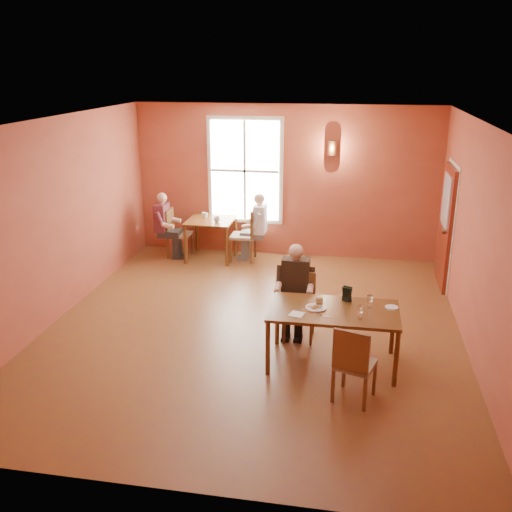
% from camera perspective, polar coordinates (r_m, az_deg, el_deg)
% --- Properties ---
extents(ground, '(6.00, 7.00, 0.01)m').
position_cam_1_polar(ground, '(8.55, -0.24, -7.10)').
color(ground, brown).
rests_on(ground, ground).
extents(wall_back, '(6.00, 0.04, 3.00)m').
position_cam_1_polar(wall_back, '(11.38, 2.93, 7.43)').
color(wall_back, brown).
rests_on(wall_back, ground).
extents(wall_front, '(6.00, 0.04, 3.00)m').
position_cam_1_polar(wall_front, '(4.84, -7.76, -8.86)').
color(wall_front, brown).
rests_on(wall_front, ground).
extents(wall_left, '(0.04, 7.00, 3.00)m').
position_cam_1_polar(wall_left, '(9.03, -19.37, 3.37)').
color(wall_left, brown).
rests_on(wall_left, ground).
extents(wall_right, '(0.04, 7.00, 3.00)m').
position_cam_1_polar(wall_right, '(8.06, 21.24, 1.38)').
color(wall_right, brown).
rests_on(wall_right, ground).
extents(ceiling, '(6.00, 7.00, 0.04)m').
position_cam_1_polar(ceiling, '(7.73, -0.27, 13.34)').
color(ceiling, white).
rests_on(ceiling, wall_back).
extents(window, '(1.36, 0.10, 1.96)m').
position_cam_1_polar(window, '(11.42, -1.12, 8.51)').
color(window, white).
rests_on(window, wall_back).
extents(door, '(0.12, 1.04, 2.10)m').
position_cam_1_polar(door, '(10.35, 18.40, 2.77)').
color(door, maroon).
rests_on(door, ground).
extents(wall_sconce, '(0.16, 0.16, 0.28)m').
position_cam_1_polar(wall_sconce, '(11.09, 7.62, 10.66)').
color(wall_sconce, brown).
rests_on(wall_sconce, wall_back).
extents(main_table, '(1.64, 0.92, 0.77)m').
position_cam_1_polar(main_table, '(7.48, 7.66, -8.01)').
color(main_table, brown).
rests_on(main_table, ground).
extents(chair_diner_main, '(0.41, 0.41, 0.94)m').
position_cam_1_polar(chair_diner_main, '(8.06, 4.35, -5.18)').
color(chair_diner_main, '#502716').
rests_on(chair_diner_main, ground).
extents(diner_main, '(0.51, 0.51, 1.28)m').
position_cam_1_polar(diner_main, '(7.96, 4.35, -4.15)').
color(diner_main, black).
rests_on(diner_main, ground).
extents(chair_empty, '(0.53, 0.53, 0.95)m').
position_cam_1_polar(chair_empty, '(6.74, 9.89, -10.45)').
color(chair_empty, '#422816').
rests_on(chair_empty, ground).
extents(plate_food, '(0.34, 0.34, 0.03)m').
position_cam_1_polar(plate_food, '(7.31, 6.01, -5.11)').
color(plate_food, white).
rests_on(plate_food, main_table).
extents(sandwich, '(0.10, 0.09, 0.10)m').
position_cam_1_polar(sandwich, '(7.39, 6.33, -4.57)').
color(sandwich, tan).
rests_on(sandwich, main_table).
extents(goblet_a, '(0.08, 0.08, 0.19)m').
position_cam_1_polar(goblet_a, '(7.40, 11.29, -4.46)').
color(goblet_a, white).
rests_on(goblet_a, main_table).
extents(goblet_c, '(0.10, 0.10, 0.18)m').
position_cam_1_polar(goblet_c, '(7.08, 10.36, -5.48)').
color(goblet_c, white).
rests_on(goblet_c, main_table).
extents(menu_stand, '(0.14, 0.10, 0.20)m').
position_cam_1_polar(menu_stand, '(7.54, 9.09, -3.78)').
color(menu_stand, black).
rests_on(menu_stand, main_table).
extents(knife, '(0.19, 0.05, 0.00)m').
position_cam_1_polar(knife, '(7.09, 7.36, -6.07)').
color(knife, silver).
rests_on(knife, main_table).
extents(napkin, '(0.21, 0.21, 0.01)m').
position_cam_1_polar(napkin, '(7.13, 4.10, -5.82)').
color(napkin, white).
rests_on(napkin, main_table).
extents(side_plate, '(0.21, 0.21, 0.01)m').
position_cam_1_polar(side_plate, '(7.50, 13.41, -5.01)').
color(side_plate, white).
rests_on(side_plate, main_table).
extents(second_table, '(0.91, 0.91, 0.80)m').
position_cam_1_polar(second_table, '(11.40, -4.51, 1.71)').
color(second_table, brown).
rests_on(second_table, ground).
extents(chair_diner_white, '(0.46, 0.46, 1.05)m').
position_cam_1_polar(chair_diner_white, '(11.23, -1.31, 2.15)').
color(chair_diner_white, '#53351C').
rests_on(chair_diner_white, ground).
extents(diner_white, '(0.52, 0.52, 1.30)m').
position_cam_1_polar(diner_white, '(11.19, -1.17, 2.76)').
color(diner_white, silver).
rests_on(diner_white, ground).
extents(chair_diner_maroon, '(0.43, 0.43, 0.97)m').
position_cam_1_polar(chair_diner_maroon, '(11.55, -7.65, 2.28)').
color(chair_diner_maroon, '#5B3615').
rests_on(chair_diner_maroon, ground).
extents(diner_maroon, '(0.51, 0.51, 1.28)m').
position_cam_1_polar(diner_maroon, '(11.52, -7.83, 3.01)').
color(diner_maroon, '#58161C').
rests_on(diner_maroon, ground).
extents(cup_a, '(0.16, 0.16, 0.10)m').
position_cam_1_polar(cup_a, '(11.12, -3.94, 3.69)').
color(cup_a, beige).
rests_on(cup_a, second_table).
extents(cup_b, '(0.12, 0.12, 0.10)m').
position_cam_1_polar(cup_b, '(11.43, -5.12, 4.09)').
color(cup_b, white).
rests_on(cup_b, second_table).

